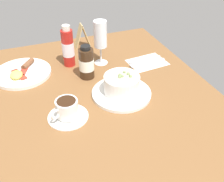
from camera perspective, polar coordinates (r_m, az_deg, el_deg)
name	(u,v)px	position (r cm, az deg, el deg)	size (l,w,h in cm)	color
ground_plane	(104,105)	(94.84, -1.62, -3.07)	(110.00, 84.00, 3.00)	brown
porridge_bowl	(122,86)	(95.23, 2.08, 0.98)	(21.58, 21.58, 8.63)	white
cutlery_setting	(146,62)	(117.73, 7.34, 6.18)	(13.31, 17.22, 0.90)	white
coffee_cup	(67,110)	(86.91, -9.61, -4.11)	(13.32, 13.32, 6.78)	white
wine_glass	(100,36)	(111.20, -2.52, 11.68)	(5.79, 5.79, 18.98)	white
sauce_bottle_red	(68,48)	(113.01, -9.42, 9.17)	(4.97, 4.97, 17.83)	#B21E19
sauce_bottle_brown	(87,63)	(104.40, -5.49, 5.98)	(5.91, 5.91, 13.75)	#382314
breakfast_plate	(22,73)	(113.96, -18.73, 3.72)	(23.07, 23.07, 3.70)	white
menu_card	(82,36)	(129.21, -6.45, 11.71)	(4.64, 7.44, 11.28)	tan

